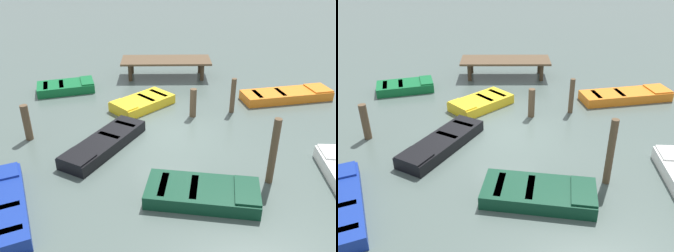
% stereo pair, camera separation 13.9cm
% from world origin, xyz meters
% --- Properties ---
extents(ground_plane, '(80.00, 80.00, 0.00)m').
position_xyz_m(ground_plane, '(0.00, 0.00, 0.00)').
color(ground_plane, '#4C5B56').
extents(dock_segment, '(4.63, 1.74, 0.95)m').
position_xyz_m(dock_segment, '(0.09, 6.31, 0.83)').
color(dock_segment, brown).
rests_on(dock_segment, ground_plane).
extents(rowboat_yellow, '(2.88, 2.80, 0.46)m').
position_xyz_m(rowboat_yellow, '(-1.04, 2.46, 0.22)').
color(rowboat_yellow, gold).
rests_on(rowboat_yellow, ground_plane).
extents(rowboat_green, '(2.87, 2.00, 0.46)m').
position_xyz_m(rowboat_green, '(-4.75, 4.44, 0.22)').
color(rowboat_green, '#0F602D').
rests_on(rowboat_green, ground_plane).
extents(rowboat_orange, '(4.19, 1.89, 0.46)m').
position_xyz_m(rowboat_orange, '(5.50, 3.12, 0.22)').
color(rowboat_orange, orange).
rests_on(rowboat_orange, ground_plane).
extents(rowboat_black, '(2.76, 3.66, 0.46)m').
position_xyz_m(rowboat_black, '(-2.25, -0.97, 0.22)').
color(rowboat_black, black).
rests_on(rowboat_black, ground_plane).
extents(rowboat_blue, '(2.44, 3.64, 0.46)m').
position_xyz_m(rowboat_blue, '(-4.56, -4.19, 0.22)').
color(rowboat_blue, navy).
rests_on(rowboat_blue, ground_plane).
extents(rowboat_dark_green, '(3.34, 1.93, 0.46)m').
position_xyz_m(rowboat_dark_green, '(0.87, -3.78, 0.22)').
color(rowboat_dark_green, '#0C3823').
rests_on(rowboat_dark_green, ground_plane).
extents(mooring_piling_near_right, '(0.27, 0.27, 1.35)m').
position_xyz_m(mooring_piling_near_right, '(-5.07, -0.20, 0.67)').
color(mooring_piling_near_right, brown).
rests_on(mooring_piling_near_right, ground_plane).
extents(mooring_piling_mid_right, '(0.27, 0.27, 1.20)m').
position_xyz_m(mooring_piling_mid_right, '(1.07, 1.51, 0.60)').
color(mooring_piling_mid_right, brown).
rests_on(mooring_piling_mid_right, ground_plane).
extents(mooring_piling_far_right, '(0.22, 0.22, 2.12)m').
position_xyz_m(mooring_piling_far_right, '(2.95, -3.03, 1.06)').
color(mooring_piling_far_right, brown).
rests_on(mooring_piling_far_right, ground_plane).
extents(mooring_piling_center, '(0.20, 0.20, 1.49)m').
position_xyz_m(mooring_piling_center, '(2.75, 1.87, 0.74)').
color(mooring_piling_center, brown).
rests_on(mooring_piling_center, ground_plane).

